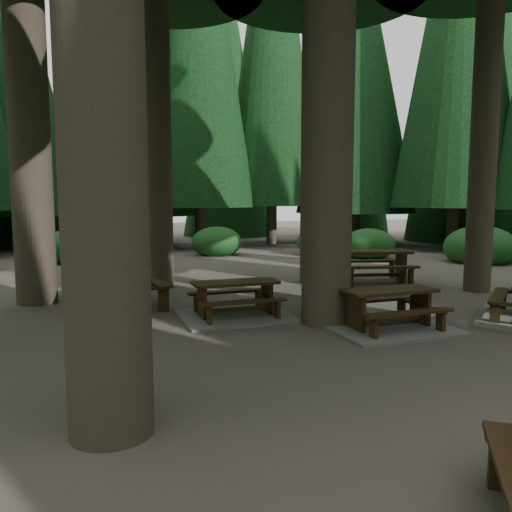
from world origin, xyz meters
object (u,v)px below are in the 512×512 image
object	(u,v)px
picnic_table_a	(389,316)
picnic_table_c	(235,306)
picnic_table_b	(117,279)
picnic_table_d	(373,261)

from	to	relation	value
picnic_table_a	picnic_table_c	bearing A→B (deg)	142.15
picnic_table_b	picnic_table_d	bearing A→B (deg)	-92.32
picnic_table_d	picnic_table_a	bearing A→B (deg)	-105.73
picnic_table_a	picnic_table_b	bearing A→B (deg)	141.39
picnic_table_a	picnic_table_c	world-z (taller)	picnic_table_a
picnic_table_c	picnic_table_d	world-z (taller)	picnic_table_d
picnic_table_a	picnic_table_b	world-z (taller)	picnic_table_b
picnic_table_b	picnic_table_c	bearing A→B (deg)	-139.90
picnic_table_b	picnic_table_c	xyz separation A→B (m)	(2.02, -1.49, -0.36)
picnic_table_b	picnic_table_c	size ratio (longest dim) A/B	1.13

